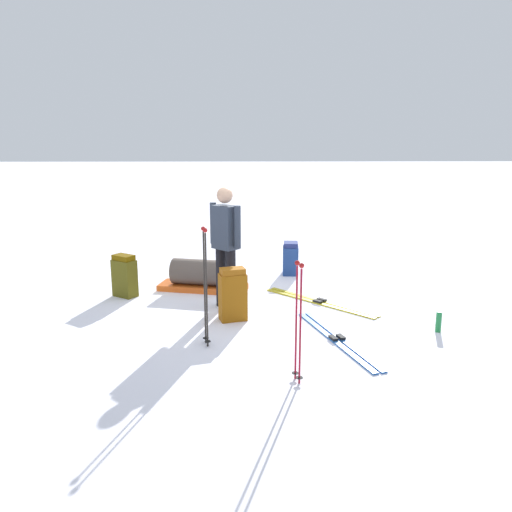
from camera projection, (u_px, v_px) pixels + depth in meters
The scene contains 11 objects.
ground_plane at pixel (256, 303), 7.62m from camera, with size 80.00×80.00×0.00m, color white.
skier_standing at pixel (225, 241), 7.22m from camera, with size 0.42×0.44×1.70m.
ski_pair_near at pixel (337, 339), 6.23m from camera, with size 1.88×0.75×0.05m.
ski_pair_far at pixel (320, 302), 7.61m from camera, with size 1.46×1.49×0.05m.
backpack_large_dark at pixel (125, 276), 7.86m from camera, with size 0.37×0.41×0.64m.
backpack_bright at pixel (233, 295), 6.84m from camera, with size 0.30×0.39×0.71m.
backpack_small_spare at pixel (291, 259), 9.12m from camera, with size 0.34×0.29×0.57m.
ski_poles_planted_near at pixel (205, 281), 5.93m from camera, with size 0.17×0.10×1.39m.
ski_poles_planted_far at pixel (298, 316), 5.05m from camera, with size 0.17×0.10×1.22m.
gear_sled at pixel (203, 276), 8.20m from camera, with size 0.74×1.44×0.49m.
thermos_bottle at pixel (439, 322), 6.47m from camera, with size 0.07×0.07×0.26m, color #1E783A.
Camera 1 is at (7.26, -0.11, 2.40)m, focal length 36.73 mm.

